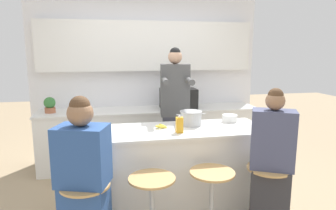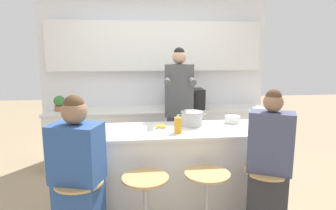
# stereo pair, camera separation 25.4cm
# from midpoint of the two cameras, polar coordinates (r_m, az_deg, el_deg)

# --- Properties ---
(ground_plane) EXTENTS (16.00, 16.00, 0.00)m
(ground_plane) POSITION_cam_midpoint_polar(r_m,az_deg,el_deg) (3.55, 2.32, -19.42)
(ground_plane) COLOR tan
(wall_back) EXTENTS (3.57, 0.22, 2.70)m
(wall_back) POSITION_cam_midpoint_polar(r_m,az_deg,el_deg) (4.79, -0.79, 7.76)
(wall_back) COLOR white
(wall_back) RESTS_ON ground_plane
(back_counter) EXTENTS (3.32, 0.61, 0.88)m
(back_counter) POSITION_cam_midpoint_polar(r_m,az_deg,el_deg) (4.68, -0.38, -5.99)
(back_counter) COLOR white
(back_counter) RESTS_ON ground_plane
(kitchen_island) EXTENTS (2.09, 0.71, 0.94)m
(kitchen_island) POSITION_cam_midpoint_polar(r_m,az_deg,el_deg) (3.34, 2.38, -12.36)
(kitchen_island) COLOR black
(kitchen_island) RESTS_ON ground_plane
(bar_stool_center_left) EXTENTS (0.41, 0.41, 0.68)m
(bar_stool_center_left) POSITION_cam_midpoint_polar(r_m,az_deg,el_deg) (2.79, -1.52, -18.85)
(bar_stool_center_left) COLOR tan
(bar_stool_center_left) RESTS_ON ground_plane
(bar_stool_center_right) EXTENTS (0.41, 0.41, 0.68)m
(bar_stool_center_right) POSITION_cam_midpoint_polar(r_m,az_deg,el_deg) (2.91, 9.98, -17.76)
(bar_stool_center_right) COLOR tan
(bar_stool_center_right) RESTS_ON ground_plane
(bar_stool_rightmost) EXTENTS (0.41, 0.41, 0.68)m
(bar_stool_rightmost) POSITION_cam_midpoint_polar(r_m,az_deg,el_deg) (3.09, 20.44, -16.50)
(bar_stool_rightmost) COLOR tan
(bar_stool_rightmost) RESTS_ON ground_plane
(person_cooking) EXTENTS (0.43, 0.62, 1.80)m
(person_cooking) POSITION_cam_midpoint_polar(r_m,az_deg,el_deg) (3.87, 3.96, -2.51)
(person_cooking) COLOR #383842
(person_cooking) RESTS_ON ground_plane
(person_wrapped_blanket) EXTENTS (0.48, 0.40, 1.41)m
(person_wrapped_blanket) POSITION_cam_midpoint_polar(r_m,az_deg,el_deg) (2.68, -14.09, -13.92)
(person_wrapped_blanket) COLOR #2D5193
(person_wrapped_blanket) RESTS_ON ground_plane
(person_seated_near) EXTENTS (0.44, 0.39, 1.43)m
(person_seated_near) POSITION_cam_midpoint_polar(r_m,az_deg,el_deg) (2.98, 21.02, -12.24)
(person_seated_near) COLOR #333338
(person_seated_near) RESTS_ON ground_plane
(cooking_pot) EXTENTS (0.34, 0.25, 0.16)m
(cooking_pot) POSITION_cam_midpoint_polar(r_m,az_deg,el_deg) (3.34, 6.73, -2.59)
(cooking_pot) COLOR #B7BABC
(cooking_pot) RESTS_ON kitchen_island
(fruit_bowl) EXTENTS (0.17, 0.17, 0.08)m
(fruit_bowl) POSITION_cam_midpoint_polar(r_m,az_deg,el_deg) (3.56, 14.19, -2.69)
(fruit_bowl) COLOR white
(fruit_bowl) RESTS_ON kitchen_island
(coffee_cup_near) EXTENTS (0.12, 0.09, 0.09)m
(coffee_cup_near) POSITION_cam_midpoint_polar(r_m,az_deg,el_deg) (2.91, -12.51, -5.43)
(coffee_cup_near) COLOR #4C7099
(coffee_cup_near) RESTS_ON kitchen_island
(coffee_cup_far) EXTENTS (0.12, 0.08, 0.09)m
(coffee_cup_far) POSITION_cam_midpoint_polar(r_m,az_deg,el_deg) (3.18, -11.79, -4.06)
(coffee_cup_far) COLOR white
(coffee_cup_far) RESTS_ON kitchen_island
(banana_bunch) EXTENTS (0.15, 0.11, 0.05)m
(banana_bunch) POSITION_cam_midpoint_polar(r_m,az_deg,el_deg) (3.23, 0.80, -4.06)
(banana_bunch) COLOR yellow
(banana_bunch) RESTS_ON kitchen_island
(juice_carton) EXTENTS (0.07, 0.07, 0.18)m
(juice_carton) POSITION_cam_midpoint_polar(r_m,az_deg,el_deg) (3.04, 4.30, -3.85)
(juice_carton) COLOR gold
(juice_carton) RESTS_ON kitchen_island
(microwave) EXTENTS (0.54, 0.34, 0.30)m
(microwave) POSITION_cam_midpoint_polar(r_m,az_deg,el_deg) (4.58, 4.99, 1.18)
(microwave) COLOR black
(microwave) RESTS_ON back_counter
(potted_plant) EXTENTS (0.16, 0.16, 0.23)m
(potted_plant) POSITION_cam_midpoint_polar(r_m,az_deg,el_deg) (4.63, -18.52, 0.32)
(potted_plant) COLOR #A86042
(potted_plant) RESTS_ON back_counter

